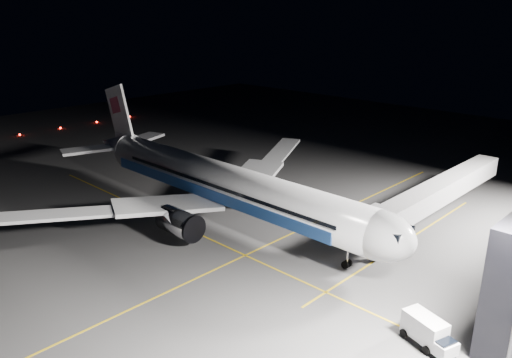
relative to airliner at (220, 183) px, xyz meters
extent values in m
plane|color=#4C4C4F|center=(1.08, 0.00, -5.16)|extent=(200.00, 200.00, 0.00)
cube|color=gold|center=(11.08, 0.00, -5.16)|extent=(0.25, 80.00, 0.01)
cube|color=gold|center=(1.08, -6.00, -5.16)|extent=(70.00, 0.25, 0.01)
cube|color=gold|center=(23.08, 10.00, -5.16)|extent=(0.25, 40.00, 0.01)
cylinder|color=silver|center=(1.08, 0.00, 0.14)|extent=(48.00, 5.60, 5.60)
ellipsoid|color=silver|center=(25.08, 0.00, 0.14)|extent=(8.96, 5.60, 5.60)
cube|color=black|center=(27.38, 0.00, 1.14)|extent=(2.20, 3.40, 0.90)
cone|color=silver|center=(-27.42, 0.00, 0.44)|extent=(9.00, 5.49, 5.49)
cube|color=#204896|center=(0.08, 2.78, -0.76)|extent=(42.24, 0.25, 1.50)
cube|color=#204896|center=(0.08, -2.78, -0.76)|extent=(42.24, 0.25, 1.50)
cube|color=silver|center=(-1.42, 8.00, -1.46)|extent=(11.36, 15.23, 1.53)
cube|color=silver|center=(-1.42, -8.00, -1.46)|extent=(11.36, 15.23, 1.53)
cube|color=silver|center=(-6.42, 20.50, -0.59)|extent=(8.57, 13.22, 1.31)
cube|color=silver|center=(-6.42, -20.50, -0.59)|extent=(8.57, 13.22, 1.31)
cube|color=silver|center=(-26.92, 5.20, 0.74)|extent=(6.20, 9.67, 0.45)
cube|color=silver|center=(-26.92, -5.20, 0.74)|extent=(6.20, 9.67, 0.45)
cube|color=white|center=(-25.12, 0.00, 6.34)|extent=(7.53, 0.40, 10.28)
cube|color=#BA3F5F|center=(-25.92, 0.00, 7.74)|extent=(3.22, 0.55, 3.22)
cylinder|color=#B7B7BF|center=(2.28, 9.00, -2.61)|extent=(5.60, 3.40, 3.40)
cylinder|color=#B7B7BF|center=(2.28, -9.00, -2.61)|extent=(5.60, 3.40, 3.40)
cylinder|color=#9999A0|center=(21.58, 0.00, -3.91)|extent=(0.26, 0.26, 2.50)
cylinder|color=black|center=(21.58, 0.00, -4.71)|extent=(0.90, 0.70, 0.90)
cylinder|color=#9999A0|center=(-1.92, 4.30, -3.91)|extent=(0.26, 0.26, 2.50)
cylinder|color=#9999A0|center=(-1.92, -4.30, -3.91)|extent=(0.26, 0.26, 2.50)
cylinder|color=black|center=(-1.92, 4.30, -4.61)|extent=(1.10, 1.60, 1.10)
cylinder|color=black|center=(-1.92, -4.30, -4.61)|extent=(1.10, 1.60, 1.10)
cube|color=#B2B2B7|center=(23.08, 20.05, -0.56)|extent=(3.00, 33.90, 2.80)
cube|color=#B2B2B7|center=(23.08, 4.20, -0.56)|extent=(3.60, 3.20, 3.40)
cylinder|color=#9999A0|center=(23.08, 4.20, -3.61)|extent=(0.70, 0.70, 3.10)
cylinder|color=black|center=(23.08, 3.30, -4.81)|extent=(0.70, 0.30, 0.70)
cylinder|color=black|center=(23.08, 5.10, -4.81)|extent=(0.70, 0.30, 0.70)
sphere|color=#FF140A|center=(-70.92, 0.00, -4.94)|extent=(0.44, 0.44, 0.44)
sphere|color=#FF140A|center=(-70.92, 10.00, -4.94)|extent=(0.44, 0.44, 0.44)
sphere|color=#FF140A|center=(-70.92, 20.00, -4.94)|extent=(0.44, 0.44, 0.44)
sphere|color=#FF140A|center=(-70.92, 30.00, -4.94)|extent=(0.44, 0.44, 0.44)
cube|color=white|center=(34.24, -6.71, -3.66)|extent=(4.30, 3.05, 2.14)
cube|color=white|center=(36.47, -7.43, -4.24)|extent=(2.05, 2.24, 1.17)
cube|color=black|center=(36.47, -7.43, -3.75)|extent=(1.62, 1.93, 0.49)
cylinder|color=black|center=(35.85, -6.16, -4.77)|extent=(0.82, 0.47, 0.78)
cylinder|color=black|center=(35.22, -8.10, -4.77)|extent=(0.82, 0.47, 0.78)
cylinder|color=black|center=(33.26, -5.32, -4.77)|extent=(0.82, 0.47, 0.78)
cylinder|color=black|center=(32.63, -7.26, -4.77)|extent=(0.82, 0.47, 0.78)
cube|color=black|center=(0.45, 13.88, -4.52)|extent=(2.13, 1.40, 0.94)
cube|color=black|center=(0.45, 13.88, -3.92)|extent=(0.91, 0.91, 0.51)
sphere|color=#FFF2CC|center=(0.06, 13.18, -4.52)|extent=(0.22, 0.22, 0.22)
sphere|color=#FFF2CC|center=(0.92, 13.23, -4.52)|extent=(0.22, 0.22, 0.22)
cylinder|color=black|center=(1.18, 14.65, -4.91)|extent=(0.52, 0.22, 0.51)
cylinder|color=black|center=(1.27, 13.19, -4.91)|extent=(0.52, 0.22, 0.51)
cylinder|color=black|center=(-0.36, 14.56, -4.91)|extent=(0.52, 0.22, 0.51)
cylinder|color=black|center=(-0.28, 13.10, -4.91)|extent=(0.52, 0.22, 0.51)
cone|color=#D73D09|center=(-5.78, 4.00, -4.89)|extent=(0.37, 0.37, 0.55)
cone|color=#D73D09|center=(2.77, 7.28, -4.84)|extent=(0.43, 0.43, 0.65)
cone|color=#D73D09|center=(-4.22, 14.00, -4.84)|extent=(0.43, 0.43, 0.65)
camera|label=1|loc=(49.59, -43.95, 22.71)|focal=35.00mm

